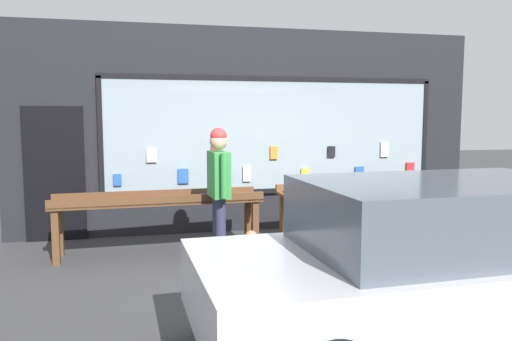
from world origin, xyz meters
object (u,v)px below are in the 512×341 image
object	(u,v)px
display_table_left	(159,205)
small_dog	(254,242)
person_browsing	(219,182)
parked_car	(446,259)
display_table_right	(370,195)

from	to	relation	value
display_table_left	small_dog	xyz separation A→B (m)	(1.21, -0.70, -0.44)
person_browsing	parked_car	xyz separation A→B (m)	(1.47, -2.94, -0.33)
person_browsing	parked_car	size ratio (longest dim) A/B	0.42
display_table_left	person_browsing	size ratio (longest dim) A/B	1.63
display_table_right	parked_car	xyz separation A→B (m)	(-0.97, -3.46, 0.01)
display_table_left	display_table_right	xyz separation A→B (m)	(3.22, -0.00, 0.03)
small_dog	display_table_left	bearing A→B (deg)	58.97
display_table_right	parked_car	world-z (taller)	parked_car
small_dog	parked_car	world-z (taller)	parked_car
display_table_right	person_browsing	distance (m)	2.52
display_table_right	small_dog	world-z (taller)	display_table_right
person_browsing	parked_car	distance (m)	3.31
small_dog	parked_car	distance (m)	2.99
display_table_left	parked_car	distance (m)	4.13
display_table_left	parked_car	world-z (taller)	parked_car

